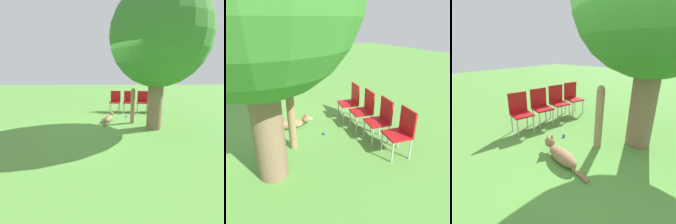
{
  "view_description": "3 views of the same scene",
  "coord_description": "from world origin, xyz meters",
  "views": [
    {
      "loc": [
        5.34,
        -0.63,
        1.89
      ],
      "look_at": [
        -0.76,
        -0.45,
        0.35
      ],
      "focal_mm": 28.0,
      "sensor_mm": 36.0,
      "label": 1
    },
    {
      "loc": [
        0.67,
        3.88,
        2.36
      ],
      "look_at": [
        -1.41,
        0.5,
        0.65
      ],
      "focal_mm": 35.0,
      "sensor_mm": 36.0,
      "label": 2
    },
    {
      "loc": [
        0.93,
        -2.49,
        1.82
      ],
      "look_at": [
        -1.52,
        0.41,
        0.45
      ],
      "focal_mm": 28.0,
      "sensor_mm": 36.0,
      "label": 3
    }
  ],
  "objects": [
    {
      "name": "ground_plane",
      "position": [
        0.0,
        0.0,
        0.0
      ],
      "size": [
        30.0,
        30.0,
        0.0
      ],
      "primitive_type": "plane",
      "color": "#56933D"
    },
    {
      "name": "oak_tree",
      "position": [
        0.04,
        0.87,
        2.71
      ],
      "size": [
        2.84,
        2.84,
        4.17
      ],
      "color": "#7A6047",
      "rests_on": "ground_plane"
    },
    {
      "name": "dog",
      "position": [
        -0.8,
        -0.55,
        0.12
      ],
      "size": [
        1.18,
        0.43,
        0.34
      ],
      "rotation": [
        0.0,
        0.0,
        2.89
      ],
      "color": "olive",
      "rests_on": "ground_plane"
    },
    {
      "name": "fence_post",
      "position": [
        -0.53,
        0.26,
        0.62
      ],
      "size": [
        0.15,
        0.15,
        1.22
      ],
      "color": "#937551",
      "rests_on": "ground_plane"
    },
    {
      "name": "red_chair_0",
      "position": [
        -2.27,
        -0.26,
        0.51
      ],
      "size": [
        0.51,
        0.53,
        0.9
      ],
      "rotation": [
        0.0,
        0.0,
        -0.24
      ],
      "color": "#B21419",
      "rests_on": "ground_plane"
    },
    {
      "name": "red_chair_1",
      "position": [
        -2.22,
        0.33,
        0.51
      ],
      "size": [
        0.51,
        0.53,
        0.9
      ],
      "rotation": [
        0.0,
        0.0,
        -0.24
      ],
      "color": "#B21419",
      "rests_on": "ground_plane"
    },
    {
      "name": "red_chair_2",
      "position": [
        -2.18,
        0.93,
        0.51
      ],
      "size": [
        0.51,
        0.53,
        0.9
      ],
      "rotation": [
        0.0,
        0.0,
        -0.24
      ],
      "color": "#B21419",
      "rests_on": "ground_plane"
    },
    {
      "name": "red_chair_3",
      "position": [
        -2.13,
        1.52,
        0.51
      ],
      "size": [
        0.51,
        0.53,
        0.9
      ],
      "rotation": [
        0.0,
        0.0,
        -0.24
      ],
      "color": "#B21419",
      "rests_on": "ground_plane"
    },
    {
      "name": "tennis_ball",
      "position": [
        -1.29,
        0.13,
        0.03
      ],
      "size": [
        0.07,
        0.07,
        0.07
      ],
      "color": "blue",
      "rests_on": "ground_plane"
    }
  ]
}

